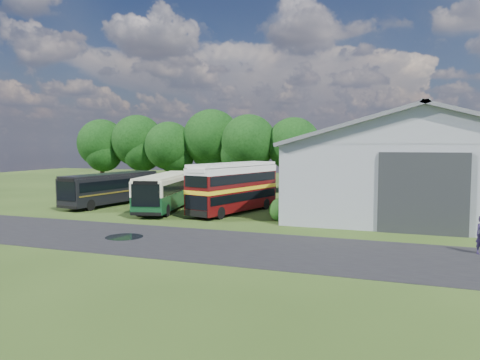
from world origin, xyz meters
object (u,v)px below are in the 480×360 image
at_px(bus_green_single, 167,191).
at_px(bus_dark_single, 111,188).
at_px(storage_shed, 420,160).
at_px(bus_maroon_double, 234,188).

xyz_separation_m(bus_green_single, bus_dark_single, (-6.23, 1.01, -0.06)).
height_order(storage_shed, bus_green_single, storage_shed).
bearing_deg(bus_green_single, bus_maroon_double, -9.87).
distance_m(bus_maroon_double, bus_dark_single, 12.13).
xyz_separation_m(storage_shed, bus_maroon_double, (-13.93, -7.59, -2.18)).
bearing_deg(bus_dark_single, bus_maroon_double, 3.74).
height_order(storage_shed, bus_dark_single, storage_shed).
relative_size(bus_maroon_double, bus_dark_single, 0.91).
distance_m(storage_shed, bus_maroon_double, 16.01).
distance_m(storage_shed, bus_dark_single, 27.05).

